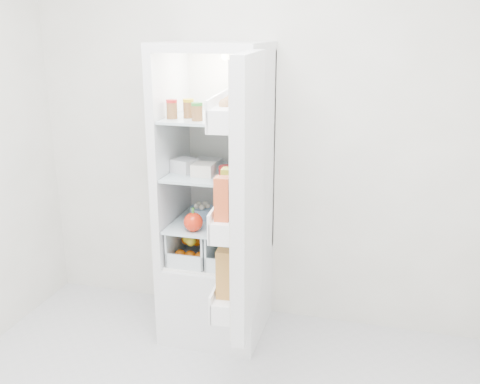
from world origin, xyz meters
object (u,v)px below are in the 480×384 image
(mushroom_bowl, at_px, (202,213))
(fridge_door, at_px, (243,200))
(red_cabbage, at_px, (239,210))
(refrigerator, at_px, (218,230))

(mushroom_bowl, distance_m, fridge_door, 0.80)
(red_cabbage, height_order, fridge_door, fridge_door)
(red_cabbage, relative_size, mushroom_bowl, 1.17)
(mushroom_bowl, height_order, fridge_door, fridge_door)
(red_cabbage, height_order, mushroom_bowl, red_cabbage)
(red_cabbage, bearing_deg, fridge_door, -73.15)
(red_cabbage, distance_m, mushroom_bowl, 0.26)
(mushroom_bowl, relative_size, fridge_door, 0.11)
(fridge_door, bearing_deg, refrigerator, 22.06)
(fridge_door, bearing_deg, red_cabbage, 11.65)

